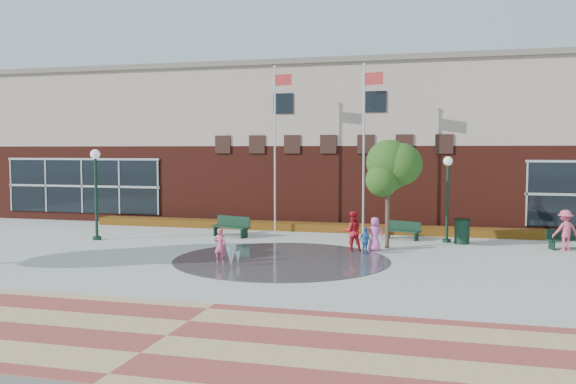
% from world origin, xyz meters
% --- Properties ---
extents(ground, '(120.00, 120.00, 0.00)m').
position_xyz_m(ground, '(0.00, 0.00, 0.00)').
color(ground, '#666056').
rests_on(ground, ground).
extents(plaza_concrete, '(46.00, 18.00, 0.01)m').
position_xyz_m(plaza_concrete, '(0.00, 4.00, 0.00)').
color(plaza_concrete, '#A8A8A0').
rests_on(plaza_concrete, ground).
extents(paver_band, '(46.00, 6.00, 0.01)m').
position_xyz_m(paver_band, '(0.00, -7.00, 0.00)').
color(paver_band, '#9C3E36').
rests_on(paver_band, ground).
extents(splash_pad, '(8.40, 8.40, 0.01)m').
position_xyz_m(splash_pad, '(0.00, 3.00, 0.00)').
color(splash_pad, '#383A3D').
rests_on(splash_pad, ground).
extents(library_building, '(44.40, 10.40, 9.20)m').
position_xyz_m(library_building, '(0.00, 17.48, 4.64)').
color(library_building, '#541D14').
rests_on(library_building, ground).
extents(flower_bed, '(26.00, 1.20, 0.40)m').
position_xyz_m(flower_bed, '(0.00, 11.60, 0.00)').
color(flower_bed, '#A31605').
rests_on(flower_bed, ground).
extents(flagpole_left, '(1.00, 0.23, 8.57)m').
position_xyz_m(flagpole_left, '(-2.35, 10.44, 4.77)').
color(flagpole_left, silver).
rests_on(flagpole_left, ground).
extents(flagpole_right, '(1.02, 0.34, 8.49)m').
position_xyz_m(flagpole_right, '(2.26, 10.08, 4.74)').
color(flagpole_right, silver).
rests_on(flagpole_right, ground).
extents(lamp_left, '(0.46, 0.46, 4.31)m').
position_xyz_m(lamp_left, '(-9.89, 5.84, 2.68)').
color(lamp_left, black).
rests_on(lamp_left, ground).
extents(lamp_right, '(0.42, 0.42, 3.99)m').
position_xyz_m(lamp_right, '(6.20, 9.27, 2.48)').
color(lamp_right, black).
rests_on(lamp_right, ground).
extents(bench_left, '(2.11, 1.20, 1.03)m').
position_xyz_m(bench_left, '(-4.09, 8.43, 0.33)').
color(bench_left, black).
rests_on(bench_left, ground).
extents(bench_mid, '(1.82, 1.07, 0.88)m').
position_xyz_m(bench_mid, '(4.14, 9.63, 0.29)').
color(bench_mid, black).
rests_on(bench_mid, ground).
extents(bench_right, '(1.81, 1.10, 0.88)m').
position_xyz_m(bench_right, '(11.24, 8.57, 0.28)').
color(bench_right, black).
rests_on(bench_right, ground).
extents(trash_can, '(0.71, 0.71, 1.17)m').
position_xyz_m(trash_can, '(6.88, 9.01, 0.59)').
color(trash_can, black).
rests_on(trash_can, ground).
extents(tree_mid, '(2.65, 2.65, 4.47)m').
position_xyz_m(tree_mid, '(3.70, 6.90, 3.25)').
color(tree_mid, '#403225').
rests_on(tree_mid, ground).
extents(water_jet_a, '(0.40, 0.40, 0.78)m').
position_xyz_m(water_jet_a, '(-1.39, 1.12, 0.00)').
color(water_jet_a, white).
rests_on(water_jet_a, ground).
extents(water_jet_b, '(0.20, 0.20, 0.45)m').
position_xyz_m(water_jet_b, '(-1.34, 1.72, 0.00)').
color(water_jet_b, white).
rests_on(water_jet_b, ground).
extents(child_splash, '(0.52, 0.36, 1.36)m').
position_xyz_m(child_splash, '(-2.05, 1.73, 0.68)').
color(child_splash, '#DC5073').
rests_on(child_splash, ground).
extents(adult_red, '(1.02, 0.92, 1.72)m').
position_xyz_m(adult_red, '(2.36, 5.68, 0.86)').
color(adult_red, red).
rests_on(adult_red, ground).
extents(adult_pink, '(0.80, 0.61, 1.46)m').
position_xyz_m(adult_pink, '(3.27, 6.03, 0.73)').
color(adult_pink, '#DB5CB7').
rests_on(adult_pink, ground).
extents(child_blue, '(0.68, 0.65, 1.13)m').
position_xyz_m(child_blue, '(2.99, 5.11, 0.56)').
color(child_blue, '#2C6AB3').
rests_on(child_blue, ground).
extents(person_bench, '(1.29, 1.03, 1.75)m').
position_xyz_m(person_bench, '(11.08, 8.23, 0.87)').
color(person_bench, '#DE4F72').
rests_on(person_bench, ground).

